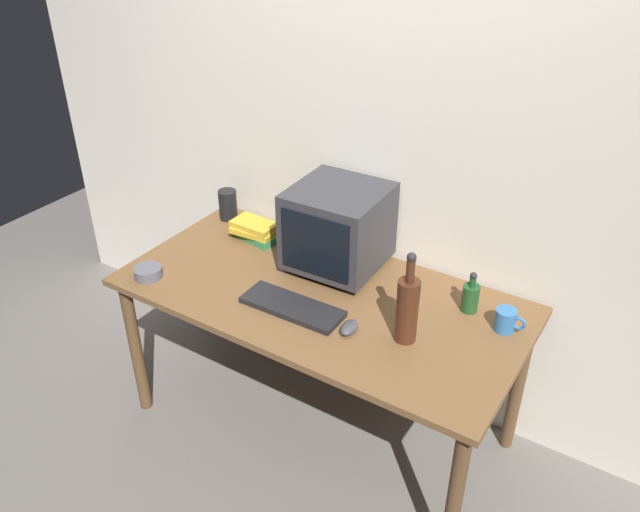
# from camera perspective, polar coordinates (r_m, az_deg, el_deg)

# --- Properties ---
(ground_plane) EXTENTS (6.00, 6.00, 0.00)m
(ground_plane) POSITION_cam_1_polar(r_m,az_deg,el_deg) (3.16, 0.00, -14.56)
(ground_plane) COLOR slate
(back_wall) EXTENTS (4.00, 0.08, 2.50)m
(back_wall) POSITION_cam_1_polar(r_m,az_deg,el_deg) (2.80, 5.29, 9.85)
(back_wall) COLOR silver
(back_wall) RESTS_ON ground
(desk) EXTENTS (1.68, 0.83, 0.75)m
(desk) POSITION_cam_1_polar(r_m,az_deg,el_deg) (2.72, 0.00, -4.71)
(desk) COLOR brown
(desk) RESTS_ON ground
(crt_monitor) EXTENTS (0.39, 0.40, 0.37)m
(crt_monitor) POSITION_cam_1_polar(r_m,az_deg,el_deg) (2.75, 1.60, 2.53)
(crt_monitor) COLOR #333338
(crt_monitor) RESTS_ON desk
(keyboard) EXTENTS (0.42, 0.16, 0.02)m
(keyboard) POSITION_cam_1_polar(r_m,az_deg,el_deg) (2.58, -2.46, -4.49)
(keyboard) COLOR black
(keyboard) RESTS_ON desk
(computer_mouse) EXTENTS (0.07, 0.10, 0.04)m
(computer_mouse) POSITION_cam_1_polar(r_m,az_deg,el_deg) (2.46, 2.59, -6.31)
(computer_mouse) COLOR #3F3F47
(computer_mouse) RESTS_ON desk
(bottle_tall) EXTENTS (0.08, 0.08, 0.37)m
(bottle_tall) POSITION_cam_1_polar(r_m,az_deg,el_deg) (2.37, 7.70, -4.55)
(bottle_tall) COLOR #472314
(bottle_tall) RESTS_ON desk
(bottle_short) EXTENTS (0.07, 0.07, 0.18)m
(bottle_short) POSITION_cam_1_polar(r_m,az_deg,el_deg) (2.61, 13.12, -3.50)
(bottle_short) COLOR #1E4C23
(bottle_short) RESTS_ON desk
(book_stack) EXTENTS (0.23, 0.16, 0.09)m
(book_stack) POSITION_cam_1_polar(r_m,az_deg,el_deg) (3.05, -5.71, 2.25)
(book_stack) COLOR #33894C
(book_stack) RESTS_ON desk
(mug) EXTENTS (0.12, 0.08, 0.09)m
(mug) POSITION_cam_1_polar(r_m,az_deg,el_deg) (2.55, 16.07, -5.46)
(mug) COLOR #3370B2
(mug) RESTS_ON desk
(cd_spindle) EXTENTS (0.12, 0.12, 0.04)m
(cd_spindle) POSITION_cam_1_polar(r_m,az_deg,el_deg) (2.86, -14.91, -1.39)
(cd_spindle) COLOR #595B66
(cd_spindle) RESTS_ON desk
(metal_canister) EXTENTS (0.09, 0.09, 0.15)m
(metal_canister) POSITION_cam_1_polar(r_m,az_deg,el_deg) (3.23, -8.11, 4.49)
(metal_canister) COLOR black
(metal_canister) RESTS_ON desk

